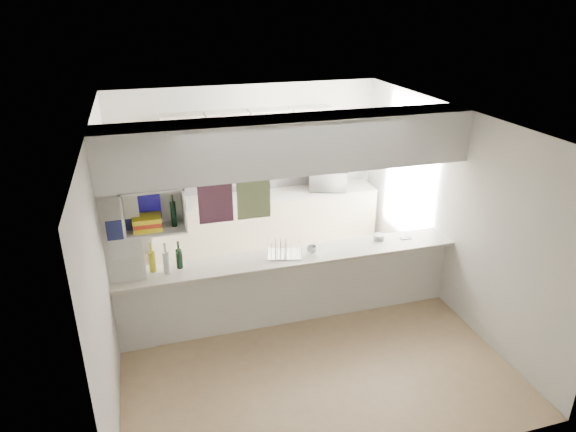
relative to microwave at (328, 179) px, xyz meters
name	(u,v)px	position (x,y,z in m)	size (l,w,h in m)	color
floor	(291,319)	(-1.23, -2.06, -1.09)	(4.80, 4.80, 0.00)	#9D7F5B
ceiling	(292,117)	(-1.23, -2.06, 1.51)	(4.80, 4.80, 0.00)	white
wall_back	(248,167)	(-1.23, 0.34, 0.21)	(4.20, 4.20, 0.00)	silver
wall_left	(105,250)	(-3.33, -2.06, 0.21)	(4.80, 4.80, 0.00)	silver
wall_right	(448,208)	(0.87, -2.06, 0.21)	(4.80, 4.80, 0.00)	silver
servery_partition	(277,200)	(-1.41, -2.06, 0.57)	(4.20, 0.50, 2.60)	silver
cubby_shelf	(152,211)	(-2.80, -2.13, 0.62)	(0.65, 0.35, 0.50)	white
kitchen_run	(262,200)	(-1.07, 0.07, -0.26)	(3.60, 0.63, 2.24)	beige
microwave	(328,179)	(0.00, 0.00, 0.00)	(0.60, 0.41, 0.33)	white
bowl	(329,168)	(0.00, -0.02, 0.20)	(0.27, 0.27, 0.07)	#150D95
dish_rack	(284,248)	(-1.32, -2.02, -0.08)	(0.48, 0.41, 0.22)	silver
cup	(312,250)	(-0.99, -2.10, -0.11)	(0.12, 0.12, 0.09)	white
wine_bottles	(159,262)	(-2.78, -2.03, -0.03)	(0.52, 0.15, 0.37)	black
plastic_tubs	(380,237)	(-0.01, -1.96, -0.13)	(0.49, 0.18, 0.07)	silver
utensil_jar	(214,195)	(-1.84, 0.09, -0.10)	(0.09, 0.09, 0.13)	black
knife_block	(250,189)	(-1.26, 0.12, -0.08)	(0.09, 0.07, 0.18)	brown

